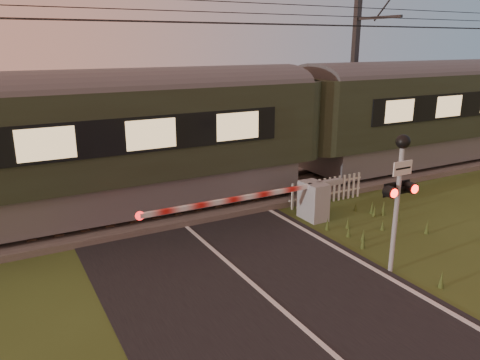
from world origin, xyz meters
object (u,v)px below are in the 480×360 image
catenary_mast (355,71)px  train (299,124)px  boom_gate (306,200)px  picket_fence (327,190)px  crossing_signal (399,180)px

catenary_mast → train: bearing=-153.0°
boom_gate → picket_fence: (1.50, 0.94, -0.19)m
train → picket_fence: size_ratio=14.88×
boom_gate → crossing_signal: bearing=-93.3°
train → boom_gate: bearing=-121.0°
boom_gate → train: bearing=59.0°
boom_gate → catenary_mast: 8.53m
crossing_signal → catenary_mast: (6.28, 8.54, 1.66)m
boom_gate → crossing_signal: (-0.20, -3.47, 1.53)m
train → boom_gate: size_ratio=6.80×
picket_fence → catenary_mast: 7.03m
train → catenary_mast: catenary_mast is taller
crossing_signal → picket_fence: (1.70, 4.41, -1.73)m
train → picket_fence: bearing=-96.0°
crossing_signal → catenary_mast: 10.72m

